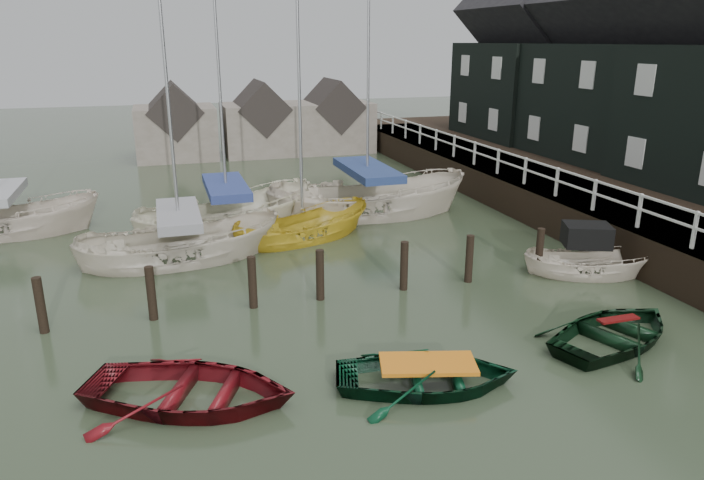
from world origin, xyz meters
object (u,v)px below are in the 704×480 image
object	(u,v)px
rowboat_green	(427,386)
sailboat_a	(182,258)
rowboat_red	(191,403)
motorboat	(586,271)
sailboat_d	(367,213)
rowboat_dkgreen	(615,342)
sailboat_e	(5,233)
sailboat_b	(229,228)
sailboat_c	(303,238)

from	to	relation	value
rowboat_green	sailboat_a	world-z (taller)	sailboat_a
rowboat_red	motorboat	distance (m)	12.19
rowboat_green	sailboat_d	xyz separation A→B (m)	(2.96, 12.73, 0.06)
rowboat_dkgreen	sailboat_e	world-z (taller)	sailboat_e
sailboat_b	sailboat_d	bearing A→B (deg)	-103.38
sailboat_c	sailboat_d	world-z (taller)	sailboat_d
sailboat_e	sailboat_b	bearing A→B (deg)	-101.42
rowboat_red	motorboat	bearing A→B (deg)	-48.08
sailboat_e	sailboat_c	bearing A→B (deg)	-108.20
rowboat_green	sailboat_b	distance (m)	12.50
rowboat_red	sailboat_e	distance (m)	14.45
sailboat_d	sailboat_e	distance (m)	13.36
sailboat_a	sailboat_e	world-z (taller)	sailboat_a
rowboat_green	sailboat_c	size ratio (longest dim) A/B	0.33
sailboat_b	sailboat_e	xyz separation A→B (m)	(-7.76, 1.80, 0.00)
sailboat_a	rowboat_dkgreen	bearing A→B (deg)	-138.47
motorboat	sailboat_d	bearing A→B (deg)	48.81
sailboat_d	sailboat_e	xyz separation A→B (m)	(-13.29, 1.31, 0.00)
rowboat_red	rowboat_green	xyz separation A→B (m)	(4.59, -0.77, 0.00)
rowboat_red	sailboat_e	xyz separation A→B (m)	(-5.74, 13.26, 0.06)
rowboat_red	rowboat_green	size ratio (longest dim) A/B	1.12
rowboat_dkgreen	motorboat	size ratio (longest dim) A/B	0.95
sailboat_d	rowboat_dkgreen	bearing A→B (deg)	-163.95
rowboat_red	rowboat_green	bearing A→B (deg)	-74.89
sailboat_b	sailboat_d	xyz separation A→B (m)	(5.54, 0.49, 0.00)
rowboat_dkgreen	sailboat_c	distance (m)	11.13
rowboat_red	sailboat_a	bearing A→B (deg)	23.16
motorboat	sailboat_c	xyz separation A→B (m)	(-7.24, 5.99, -0.10)
rowboat_green	rowboat_dkgreen	world-z (taller)	rowboat_dkgreen
sailboat_d	sailboat_b	bearing A→B (deg)	101.91
sailboat_a	sailboat_b	bearing A→B (deg)	-36.59
motorboat	sailboat_b	xyz separation A→B (m)	(-9.62, 7.85, -0.06)
sailboat_b	sailboat_c	size ratio (longest dim) A/B	0.99
motorboat	sailboat_b	size ratio (longest dim) A/B	0.37
sailboat_a	sailboat_e	size ratio (longest dim) A/B	1.04
rowboat_dkgreen	sailboat_a	size ratio (longest dim) A/B	0.33
rowboat_dkgreen	sailboat_b	distance (m)	13.93
rowboat_green	sailboat_a	bearing A→B (deg)	40.57
rowboat_dkgreen	sailboat_d	bearing A→B (deg)	-10.91
rowboat_red	sailboat_b	distance (m)	11.64
sailboat_a	sailboat_b	size ratio (longest dim) A/B	1.06
sailboat_a	sailboat_c	size ratio (longest dim) A/B	1.05
sailboat_b	rowboat_dkgreen	bearing A→B (deg)	-165.78
rowboat_red	sailboat_c	bearing A→B (deg)	0.07
sailboat_a	sailboat_e	xyz separation A→B (m)	(-5.96, 4.72, -0.00)
rowboat_dkgreen	sailboat_d	distance (m)	12.38
rowboat_red	motorboat	xyz separation A→B (m)	(11.64, 3.62, 0.12)
rowboat_green	sailboat_b	xyz separation A→B (m)	(-2.57, 12.24, 0.06)
rowboat_green	sailboat_d	world-z (taller)	sailboat_d
sailboat_a	sailboat_d	world-z (taller)	sailboat_d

